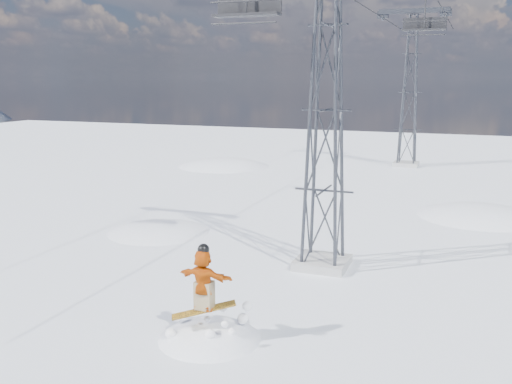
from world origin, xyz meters
TOP-DOWN VIEW (x-y plane):
  - ground at (0.00, 0.00)m, footprint 120.00×120.00m
  - snow_terrain at (-4.77, 21.24)m, footprint 39.00×37.00m
  - lift_tower_near at (0.80, 8.00)m, footprint 5.20×1.80m
  - lift_tower_far at (0.80, 33.00)m, footprint 5.20×1.80m
  - lift_chair_near at (-1.40, 6.44)m, footprint 2.16×0.62m
  - lift_chair_mid at (3.00, 17.20)m, footprint 1.95×0.56m

SIDE VIEW (x-z plane):
  - snow_terrain at x=-4.77m, z-range -20.59..1.41m
  - ground at x=0.00m, z-range 0.00..0.00m
  - lift_tower_near at x=0.80m, z-range -0.24..11.18m
  - lift_tower_far at x=0.80m, z-range -0.24..11.18m
  - lift_chair_near at x=-1.40m, z-range 7.37..10.05m
  - lift_chair_mid at x=3.00m, z-range 7.71..10.12m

